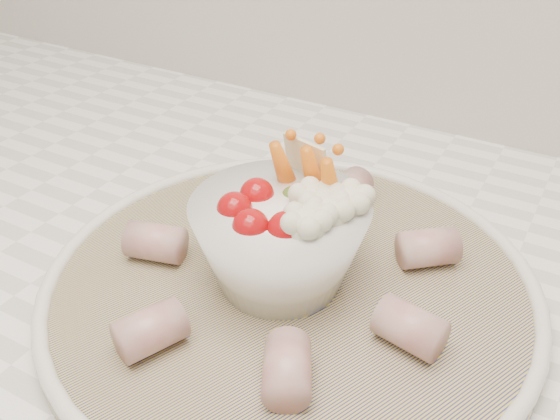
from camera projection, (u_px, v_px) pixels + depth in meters
The scene contains 3 objects.
serving_platter at pixel (290, 284), 0.49m from camera, with size 0.51×0.51×0.02m.
veggie_bowl at pixel (283, 237), 0.47m from camera, with size 0.13×0.13×0.11m.
cured_meat_rolls at pixel (290, 264), 0.48m from camera, with size 0.26×0.28×0.03m.
Camera 1 is at (0.03, 1.07, 1.25)m, focal length 40.00 mm.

